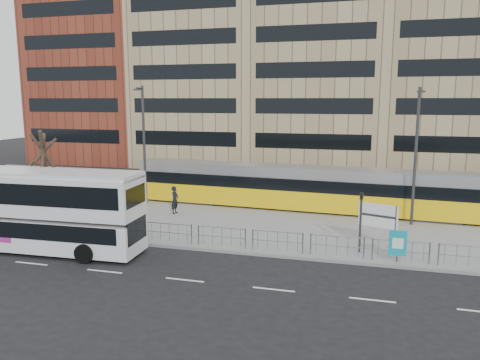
% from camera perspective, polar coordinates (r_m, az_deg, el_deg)
% --- Properties ---
extents(ground, '(120.00, 120.00, 0.00)m').
position_cam_1_polar(ground, '(25.48, -7.58, -8.30)').
color(ground, black).
rests_on(ground, ground).
extents(plaza, '(64.00, 24.00, 0.15)m').
position_cam_1_polar(plaza, '(36.43, -0.27, -2.56)').
color(plaza, gray).
rests_on(plaza, ground).
extents(kerb, '(64.00, 0.25, 0.17)m').
position_cam_1_polar(kerb, '(25.50, -7.54, -8.11)').
color(kerb, gray).
rests_on(kerb, ground).
extents(building_row, '(70.40, 18.40, 31.20)m').
position_cam_1_polar(building_row, '(57.33, 7.43, 14.77)').
color(building_row, brown).
rests_on(building_row, ground).
extents(pedestrian_barrier, '(32.07, 0.07, 1.10)m').
position_cam_1_polar(pedestrian_barrier, '(24.96, -2.92, -6.25)').
color(pedestrian_barrier, gray).
rests_on(pedestrian_barrier, plaza).
extents(road_markings, '(62.00, 0.12, 0.01)m').
position_cam_1_polar(road_markings, '(21.65, -9.25, -11.67)').
color(road_markings, white).
rests_on(road_markings, ground).
extents(double_decker_bus, '(10.78, 3.05, 4.28)m').
position_cam_1_polar(double_decker_bus, '(26.43, -23.04, -3.16)').
color(double_decker_bus, silver).
rests_on(double_decker_bus, ground).
extents(tram, '(26.10, 4.09, 3.06)m').
position_cam_1_polar(tram, '(33.32, 8.59, -1.01)').
color(tram, yellow).
rests_on(tram, plaza).
extents(station_sign, '(1.97, 0.74, 2.36)m').
position_cam_1_polar(station_sign, '(25.51, 16.47, -4.43)').
color(station_sign, '#2D2D30').
rests_on(station_sign, plaza).
extents(ad_panel, '(0.83, 0.13, 1.56)m').
position_cam_1_polar(ad_panel, '(23.83, 18.68, -7.36)').
color(ad_panel, '#2D2D30').
rests_on(ad_panel, plaza).
extents(pedestrian, '(0.50, 0.72, 1.89)m').
position_cam_1_polar(pedestrian, '(32.28, -7.94, -2.42)').
color(pedestrian, black).
rests_on(pedestrian, plaza).
extents(traffic_light_west, '(0.18, 0.22, 3.10)m').
position_cam_1_polar(traffic_light_west, '(28.83, -18.98, -2.26)').
color(traffic_light_west, '#2D2D30').
rests_on(traffic_light_west, plaza).
extents(traffic_light_east, '(0.20, 0.23, 3.10)m').
position_cam_1_polar(traffic_light_east, '(24.49, 14.51, -4.11)').
color(traffic_light_east, '#2D2D30').
rests_on(traffic_light_east, plaza).
extents(lamp_post_west, '(0.45, 1.04, 8.70)m').
position_cam_1_polar(lamp_post_west, '(34.98, -11.65, 4.68)').
color(lamp_post_west, '#2D2D30').
rests_on(lamp_post_west, plaza).
extents(lamp_post_east, '(0.45, 1.04, 8.48)m').
position_cam_1_polar(lamp_post_east, '(30.44, 20.66, 3.30)').
color(lamp_post_east, '#2D2D30').
rests_on(lamp_post_east, plaza).
extents(bare_tree, '(4.93, 4.93, 7.99)m').
position_cam_1_polar(bare_tree, '(35.38, -23.06, 5.82)').
color(bare_tree, black).
rests_on(bare_tree, plaza).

